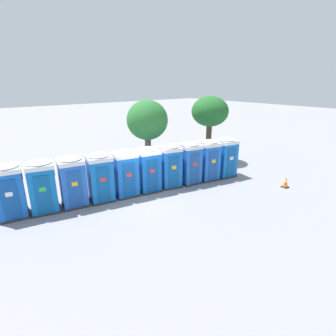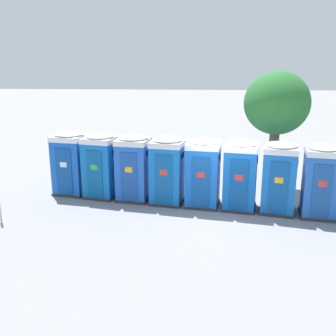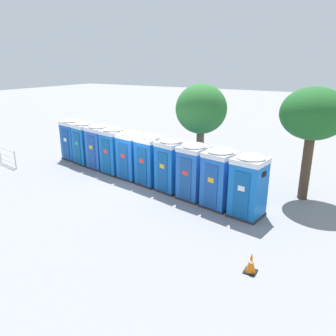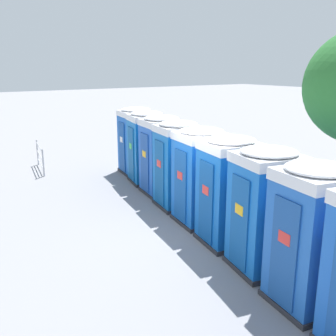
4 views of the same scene
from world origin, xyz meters
name	(u,v)px [view 1 (image 1 of 4)]	position (x,y,z in m)	size (l,w,h in m)	color
ground_plane	(139,194)	(0.00, 0.00, 0.00)	(120.00, 120.00, 0.00)	gray
portapotty_0	(9,191)	(-5.93, 1.37, 1.28)	(1.41, 1.38, 2.54)	#2D2D33
portapotty_1	(43,186)	(-4.61, 1.06, 1.28)	(1.45, 1.44, 2.54)	#2D2D33
portapotty_2	(73,181)	(-3.28, 0.81, 1.28)	(1.39, 1.38, 2.54)	#2D2D33
portapotty_3	(100,177)	(-1.96, 0.53, 1.28)	(1.40, 1.39, 2.54)	#2D2D33
portapotty_4	(125,173)	(-0.63, 0.30, 1.28)	(1.40, 1.38, 2.54)	#2D2D33
portapotty_5	(148,169)	(0.70, 0.06, 1.28)	(1.39, 1.40, 2.54)	#2D2D33
portapotty_6	(170,166)	(2.03, -0.18, 1.28)	(1.42, 1.43, 2.54)	#2D2D33
portapotty_7	(190,163)	(3.35, -0.48, 1.28)	(1.35, 1.38, 2.54)	#2D2D33
portapotty_8	(208,160)	(4.68, -0.75, 1.28)	(1.42, 1.42, 2.54)	#2D2D33
portapotty_9	(225,157)	(6.00, -1.01, 1.28)	(1.39, 1.37, 2.54)	#2D2D33
street_tree_0	(210,112)	(7.63, 2.04, 3.75)	(2.74, 2.74, 4.94)	#4C3826
street_tree_1	(147,121)	(2.30, 2.43, 3.55)	(2.61, 2.61, 4.87)	brown
traffic_cone	(286,182)	(7.28, -4.57, 0.31)	(0.36, 0.36, 0.64)	black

